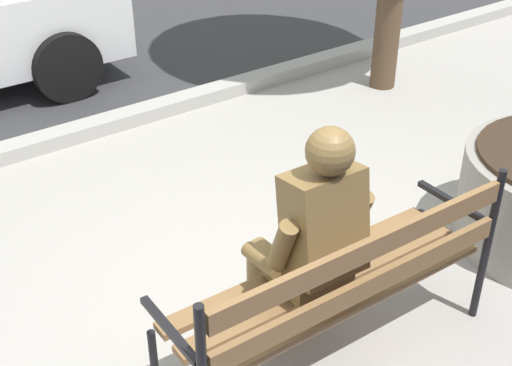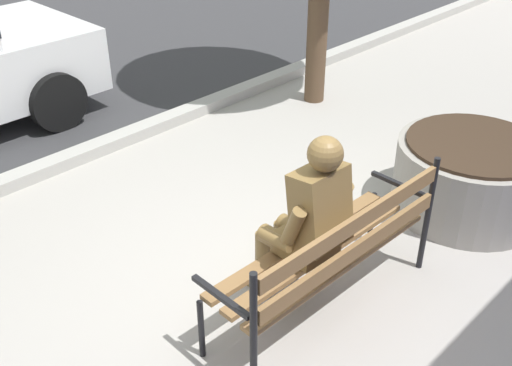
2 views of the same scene
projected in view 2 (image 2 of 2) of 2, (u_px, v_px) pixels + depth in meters
ground_plane at (283, 309)px, 4.28m from camera, size 80.00×80.00×0.00m
curb_stone at (64, 161)px, 5.98m from camera, size 60.00×0.20×0.12m
park_bench at (334, 250)px, 3.97m from camera, size 1.81×0.58×0.95m
bronze_statue_seated at (304, 225)px, 4.00m from camera, size 0.65×0.76×1.37m
concrete_planter at (470, 177)px, 5.21m from camera, size 1.28×1.28×0.65m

